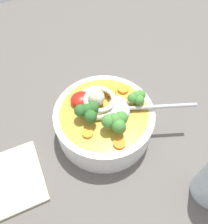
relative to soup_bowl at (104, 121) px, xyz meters
The scene contains 12 objects.
table_slab 6.46cm from the soup_bowl, 22.11° to the right, with size 132.54×132.54×4.35cm, color #5B5651.
soup_bowl is the anchor object (origin of this frame).
noodle_pile 5.10cm from the soup_bowl, 94.80° to the left, with size 9.47×9.29×3.81cm.
soup_spoon 6.46cm from the soup_bowl, 25.28° to the right, with size 17.00×10.42×1.60cm.
chili_sauce_dollop 6.87cm from the soup_bowl, 122.09° to the left, with size 4.21×3.79×1.90cm, color red.
broccoli_floret_left 8.70cm from the soup_bowl, 10.34° to the right, with size 4.02×3.46×3.18cm.
broccoli_floret_beside_chili 7.29cm from the soup_bowl, 90.30° to the right, with size 5.01×4.31×3.96cm.
broccoli_floret_right 6.63cm from the soup_bowl, behind, with size 4.74×4.08×3.75cm.
carrot_slice_rear 7.94cm from the soup_bowl, 25.62° to the left, with size 2.33×2.33×0.60cm, color orange.
carrot_slice_extra_a 8.46cm from the soup_bowl, 97.89° to the right, with size 2.26×2.26×0.53cm, color orange.
carrot_slice_front 6.91cm from the soup_bowl, 150.18° to the right, with size 2.00×2.00×0.51cm, color orange.
carrot_slice_near_spoon 6.50cm from the soup_bowl, 48.22° to the left, with size 2.77×2.77×0.70cm, color orange.
Camera 1 is at (-15.43, -21.57, 47.53)cm, focal length 35.85 mm.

